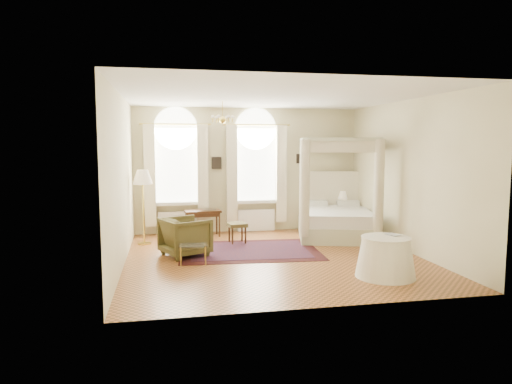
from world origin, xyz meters
The scene contains 18 objects.
ground centered at (0.00, 0.00, 0.00)m, with size 6.00×6.00×0.00m, color #A95F31.
room_walls centered at (0.00, 0.00, 1.98)m, with size 6.00×6.00×6.00m.
window_left centered at (-1.90, 2.87, 1.49)m, with size 1.62×0.27×3.29m.
window_right centered at (0.20, 2.87, 1.49)m, with size 1.62×0.27×3.29m.
chandelier centered at (-0.90, 1.20, 2.91)m, with size 0.51×0.45×0.50m.
wall_pictures centered at (0.09, 2.97, 1.89)m, with size 2.54×0.03×0.39m.
canopy_bed centered at (2.04, 1.77, 0.57)m, with size 2.37×2.68×2.49m.
nightstand centered at (2.70, 2.70, 0.32)m, with size 0.45×0.41×0.65m, color #3C2410.
nightstand_lamp centered at (2.60, 2.74, 0.92)m, with size 0.28×0.28×0.41m.
writing_desk centered at (-1.27, 2.45, 0.58)m, with size 0.94×0.54×0.67m.
laptop centered at (-1.11, 2.39, 0.69)m, with size 0.34×0.22×0.03m, color black.
stool centered at (-0.53, 1.49, 0.40)m, with size 0.46×0.46×0.49m.
armchair centered at (-1.79, 0.50, 0.41)m, with size 0.87×0.90×0.82m, color #433C1C.
coffee_table centered at (-1.67, -0.17, 0.34)m, with size 0.57×0.41×0.38m.
floor_lamp centered at (-2.70, 1.82, 1.49)m, with size 0.45×0.45×1.75m.
oriental_rug centered at (-0.39, 0.67, 0.01)m, with size 3.16×2.37×0.01m.
side_table centered at (1.62, -1.75, 0.35)m, with size 1.05×1.05×0.72m.
book centered at (1.72, -1.67, 0.73)m, with size 0.18×0.25×0.02m, color black.
Camera 1 is at (-2.15, -9.05, 2.34)m, focal length 32.00 mm.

